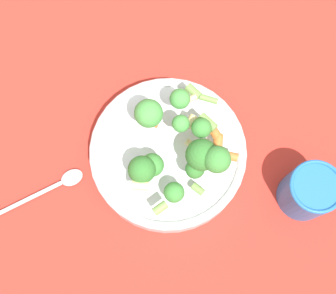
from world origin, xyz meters
TOP-DOWN VIEW (x-y plane):
  - ground_plane at (0.00, 0.00)m, footprint 3.00×3.00m
  - bowl at (0.00, 0.00)m, footprint 0.25×0.25m
  - pasta_salad at (-0.00, -0.01)m, footprint 0.20×0.17m
  - cup at (0.03, -0.22)m, footprint 0.08×0.08m
  - spoon at (-0.13, 0.15)m, footprint 0.16×0.12m

SIDE VIEW (x-z plane):
  - ground_plane at x=0.00m, z-range 0.00..0.00m
  - spoon at x=-0.13m, z-range 0.00..0.01m
  - bowl at x=0.00m, z-range 0.00..0.05m
  - cup at x=0.03m, z-range 0.00..0.09m
  - pasta_salad at x=0.00m, z-range 0.05..0.14m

